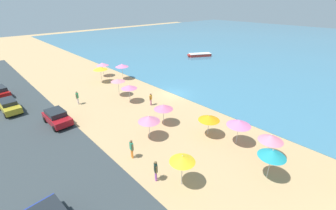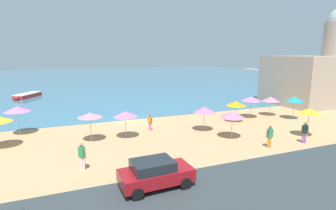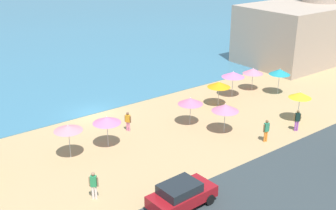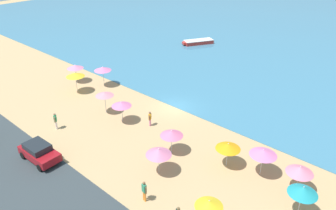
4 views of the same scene
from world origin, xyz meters
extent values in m
plane|color=tan|center=(0.00, 0.00, 0.00)|extent=(160.00, 160.00, 0.00)
cylinder|color=#B2B2B7|center=(10.12, -5.06, 0.91)|extent=(0.05, 0.05, 1.83)
cone|color=orange|center=(10.12, -5.06, 2.02)|extent=(2.09, 2.09, 0.49)
sphere|color=silver|center=(10.12, -5.06, 2.29)|extent=(0.08, 0.08, 0.08)
cylinder|color=#B2B2B7|center=(12.81, -4.18, 1.02)|extent=(0.05, 0.05, 2.03)
cone|color=pink|center=(12.81, -4.18, 2.23)|extent=(2.20, 2.20, 0.49)
sphere|color=silver|center=(12.81, -4.18, 2.50)|extent=(0.08, 0.08, 0.08)
cylinder|color=#B2B2B7|center=(5.36, -6.72, 0.93)|extent=(0.05, 0.05, 1.85)
cone|color=#E1678E|center=(5.36, -6.72, 2.06)|extent=(2.05, 2.05, 0.50)
sphere|color=silver|center=(5.36, -6.72, 2.34)|extent=(0.08, 0.08, 0.08)
cylinder|color=#B2B2B7|center=(6.48, -9.57, 0.95)|extent=(0.05, 0.05, 1.91)
cone|color=#D47094|center=(6.48, -9.57, 2.13)|extent=(2.12, 2.12, 0.54)
sphere|color=silver|center=(6.48, -9.57, 2.43)|extent=(0.08, 0.08, 0.08)
cylinder|color=#B2B2B7|center=(16.87, -6.42, 1.03)|extent=(0.05, 0.05, 2.06)
cone|color=teal|center=(16.87, -6.42, 2.28)|extent=(2.02, 2.02, 0.53)
sphere|color=silver|center=(16.87, -6.42, 2.58)|extent=(0.08, 0.08, 0.08)
cylinder|color=#B2B2B7|center=(-4.90, -5.98, 1.07)|extent=(0.05, 0.05, 2.13)
cone|color=pink|center=(-4.90, -5.98, 2.26)|extent=(1.98, 1.98, 0.35)
sphere|color=silver|center=(-4.90, -5.98, 2.47)|extent=(0.08, 0.08, 0.08)
cylinder|color=#B2B2B7|center=(12.90, -11.70, 1.08)|extent=(0.05, 0.05, 2.16)
cone|color=gold|center=(12.90, -11.70, 2.34)|extent=(1.86, 1.86, 0.46)
sphere|color=silver|center=(12.90, -11.70, 2.60)|extent=(0.08, 0.08, 0.08)
cylinder|color=#B2B2B7|center=(15.75, -4.05, 0.88)|extent=(0.05, 0.05, 1.77)
cone|color=pink|center=(15.75, -4.05, 1.98)|extent=(2.04, 2.04, 0.52)
sphere|color=silver|center=(15.75, -4.05, 2.27)|extent=(0.08, 0.08, 0.08)
cylinder|color=#B2B2B7|center=(-1.99, -6.12, 0.98)|extent=(0.05, 0.05, 1.96)
cone|color=pink|center=(-1.99, -6.12, 2.14)|extent=(2.06, 2.06, 0.44)
sphere|color=silver|center=(-1.99, -6.12, 2.39)|extent=(0.08, 0.08, 0.08)
cylinder|color=#9D4FBC|center=(11.20, -12.75, 0.43)|extent=(0.14, 0.14, 0.85)
cylinder|color=#9D4FBC|center=(11.36, -12.84, 0.43)|extent=(0.14, 0.14, 0.85)
cube|color=black|center=(11.28, -12.80, 1.19)|extent=(0.42, 0.37, 0.67)
sphere|color=brown|center=(11.28, -12.80, 1.65)|extent=(0.22, 0.22, 0.22)
cylinder|color=brown|center=(11.07, -12.68, 1.14)|extent=(0.09, 0.09, 0.61)
cylinder|color=brown|center=(11.49, -12.91, 1.14)|extent=(0.09, 0.09, 0.61)
cylinder|color=pink|center=(0.61, -4.62, 0.38)|extent=(0.14, 0.14, 0.76)
cylinder|color=pink|center=(0.69, -4.77, 0.38)|extent=(0.14, 0.14, 0.76)
cube|color=orange|center=(0.65, -4.70, 1.07)|extent=(0.37, 0.42, 0.60)
sphere|color=brown|center=(0.65, -4.70, 1.50)|extent=(0.22, 0.22, 0.22)
cylinder|color=brown|center=(0.53, -4.49, 1.02)|extent=(0.09, 0.09, 0.54)
cylinder|color=brown|center=(0.77, -4.90, 1.02)|extent=(0.09, 0.09, 0.54)
cylinder|color=white|center=(-5.89, -11.52, 0.44)|extent=(0.14, 0.14, 0.87)
cylinder|color=white|center=(-6.02, -11.40, 0.44)|extent=(0.14, 0.14, 0.87)
cube|color=#2C8F56|center=(-5.95, -11.46, 1.22)|extent=(0.41, 0.41, 0.69)
sphere|color=#9B7457|center=(-5.95, -11.46, 1.69)|extent=(0.22, 0.22, 0.22)
cylinder|color=#9B7457|center=(-5.78, -11.63, 1.17)|extent=(0.09, 0.09, 0.62)
cylinder|color=#9B7457|center=(-6.13, -11.30, 1.17)|extent=(0.09, 0.09, 0.62)
cylinder|color=orange|center=(7.94, -12.60, 0.43)|extent=(0.14, 0.14, 0.86)
cylinder|color=orange|center=(7.76, -12.57, 0.43)|extent=(0.14, 0.14, 0.86)
cube|color=#318A63|center=(7.85, -12.58, 1.19)|extent=(0.39, 0.28, 0.68)
sphere|color=brown|center=(7.85, -12.58, 1.66)|extent=(0.22, 0.22, 0.22)
cylinder|color=brown|center=(8.09, -12.63, 1.14)|extent=(0.09, 0.09, 0.61)
cylinder|color=brown|center=(7.62, -12.54, 1.14)|extent=(0.09, 0.09, 0.61)
cube|color=maroon|center=(-2.37, -15.21, 0.72)|extent=(4.02, 2.01, 0.69)
cube|color=#1E2328|center=(-2.57, -15.22, 1.33)|extent=(2.28, 1.72, 0.54)
cylinder|color=black|center=(-1.07, -14.28, 0.38)|extent=(0.65, 0.25, 0.64)
cylinder|color=black|center=(-1.00, -16.03, 0.38)|extent=(0.65, 0.25, 0.64)
cylinder|color=black|center=(-3.75, -14.39, 0.38)|extent=(0.65, 0.25, 0.64)
cube|color=tan|center=(28.23, 0.08, 3.44)|extent=(13.82, 9.42, 6.89)
cylinder|color=tan|center=(32.38, 0.08, 5.91)|extent=(5.03, 5.03, 11.81)
camera|label=1|loc=(21.38, -20.94, 12.40)|focal=24.00mm
camera|label=2|loc=(-6.66, -27.73, 7.21)|focal=28.00mm
camera|label=3|loc=(-15.22, -30.76, 14.36)|focal=45.00mm
camera|label=4|loc=(21.27, -24.97, 17.63)|focal=35.00mm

